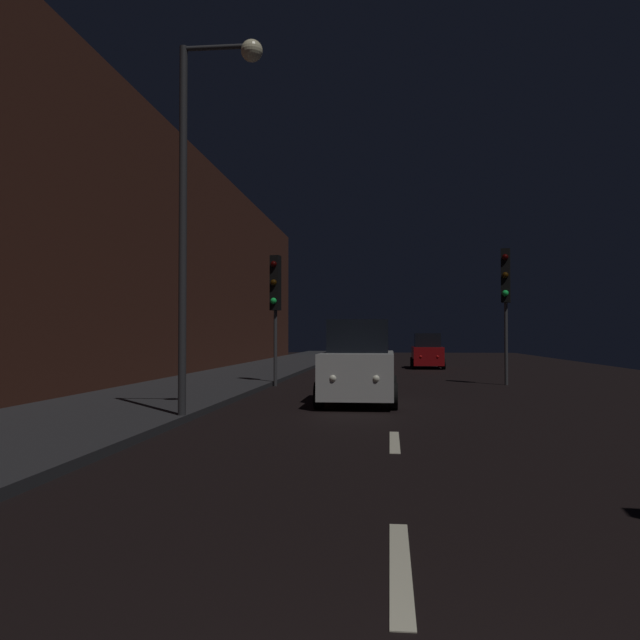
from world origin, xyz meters
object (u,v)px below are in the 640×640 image
traffic_light_far_left (275,292)px  car_approaching_headlights (359,365)px  traffic_light_far_right (506,286)px  car_distant_taillights (427,352)px  streetlamp_overhead (204,172)px

traffic_light_far_left → car_approaching_headlights: traffic_light_far_left is taller
traffic_light_far_right → car_approaching_headlights: traffic_light_far_right is taller
car_approaching_headlights → car_distant_taillights: 18.86m
traffic_light_far_right → traffic_light_far_left: bearing=-67.1°
traffic_light_far_right → car_distant_taillights: (-2.08, 11.93, -2.64)m
streetlamp_overhead → car_approaching_headlights: size_ratio=1.80×
streetlamp_overhead → car_distant_taillights: (5.68, 22.88, -4.17)m
traffic_light_far_left → streetlamp_overhead: size_ratio=0.59×
streetlamp_overhead → car_approaching_headlights: (2.89, 4.23, -4.05)m
car_approaching_headlights → traffic_light_far_left: bearing=-149.9°
traffic_light_far_left → traffic_light_far_right: bearing=110.5°
traffic_light_far_left → traffic_light_far_right: (8.00, 1.31, 0.24)m
traffic_light_far_left → car_approaching_headlights: size_ratio=1.06×
traffic_light_far_left → car_distant_taillights: traffic_light_far_left is taller
streetlamp_overhead → car_approaching_headlights: bearing=55.6°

